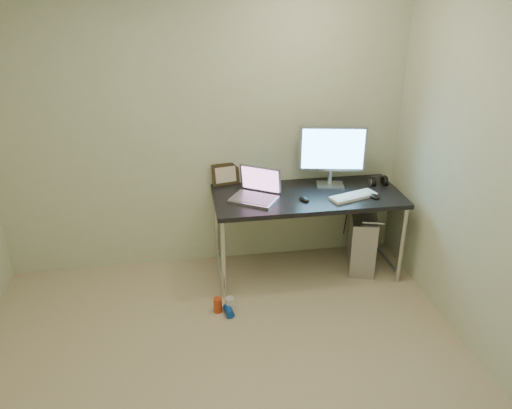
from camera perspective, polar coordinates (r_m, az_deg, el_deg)
The scene contains 17 objects.
floor at distance 3.39m, azimuth -3.13°, elevation -21.28°, with size 3.50×3.50×0.00m, color tan.
wall_back at distance 4.27m, azimuth -6.14°, elevation 8.48°, with size 3.50×0.02×2.50m, color beige.
desk at distance 4.27m, azimuth 5.88°, elevation 0.22°, with size 1.59×0.70×0.75m.
tower_computer at distance 4.62m, azimuth 11.99°, elevation -3.98°, with size 0.34×0.53×0.55m.
cable_a at distance 4.78m, azimuth 10.39°, elevation -0.89°, with size 0.01×0.01×0.70m, color black.
cable_b at distance 4.80m, azimuth 11.46°, elevation -1.13°, with size 0.01×0.01×0.72m, color black.
can_red at distance 4.04m, azimuth -4.39°, elevation -11.39°, with size 0.07×0.07×0.12m, color #BC3F18.
can_white at distance 4.04m, azimuth -3.00°, elevation -11.32°, with size 0.07×0.07×0.12m, color silver.
can_blue at distance 4.02m, azimuth -3.13°, elevation -12.06°, with size 0.07×0.07×0.12m, color #0F3F9F.
laptop at distance 4.12m, azimuth 0.05°, elevation 1.51°, with size 0.47×0.45×0.25m.
monitor at distance 4.33m, azimuth 8.69°, elevation 6.02°, with size 0.57×0.21×0.54m.
keyboard at distance 4.23m, azimuth 11.06°, elevation 0.93°, with size 0.41×0.13×0.02m, color white.
mouse_right at distance 4.26m, azimuth 13.36°, elevation 0.99°, with size 0.07×0.11×0.04m, color black.
mouse_left at distance 4.11m, azimuth 5.53°, elevation 0.72°, with size 0.07×0.11×0.04m, color black.
headphones at distance 4.53m, azimuth 13.81°, elevation 2.56°, with size 0.15×0.10×0.10m.
picture_frame at distance 4.39m, azimuth -3.50°, elevation 3.47°, with size 0.24×0.03×0.19m, color black.
webcam at distance 4.37m, azimuth 0.54°, elevation 3.18°, with size 0.04×0.03×0.11m.
Camera 1 is at (-0.20, -2.34, 2.44)m, focal length 35.00 mm.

